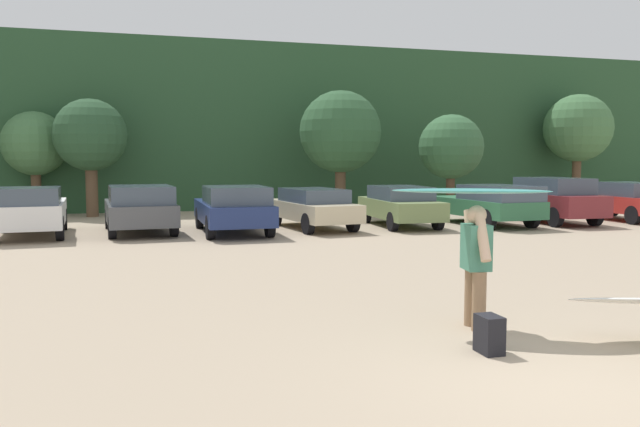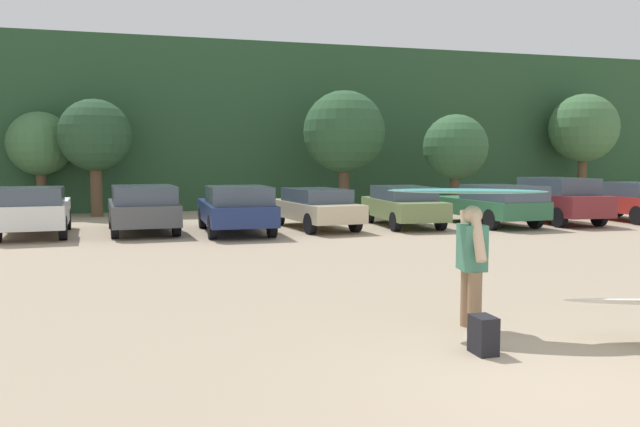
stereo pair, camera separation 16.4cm
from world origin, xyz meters
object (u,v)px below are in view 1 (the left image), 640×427
at_px(parked_car_white, 30,210).
at_px(parked_car_maroon, 550,199).
at_px(parked_car_olive_green, 400,205).
at_px(person_adult, 476,259).
at_px(parked_car_navy, 233,208).
at_px(parked_car_red, 625,200).
at_px(surfboard_teal, 471,191).
at_px(parked_car_champagne, 313,207).
at_px(parked_car_forest_green, 489,203).
at_px(parked_car_dark_gray, 140,208).
at_px(backpack_dropped, 489,334).

relative_size(parked_car_white, parked_car_maroon, 0.94).
xyz_separation_m(parked_car_olive_green, person_adult, (-4.30, -12.56, 0.19)).
distance_m(parked_car_navy, parked_car_red, 14.79).
bearing_deg(surfboard_teal, parked_car_maroon, -103.92).
bearing_deg(parked_car_red, parked_car_maroon, 90.93).
relative_size(parked_car_champagne, parked_car_olive_green, 1.05).
height_order(parked_car_white, parked_car_olive_green, parked_car_white).
bearing_deg(surfboard_teal, parked_car_red, -111.96).
distance_m(person_adult, surfboard_teal, 0.93).
bearing_deg(parked_car_navy, parked_car_forest_green, -90.35).
relative_size(parked_car_champagne, person_adult, 2.75).
bearing_deg(person_adult, parked_car_olive_green, -99.69).
height_order(parked_car_navy, parked_car_maroon, parked_car_maroon).
relative_size(parked_car_white, person_adult, 2.69).
bearing_deg(surfboard_teal, parked_car_dark_gray, -46.43).
relative_size(parked_car_dark_gray, parked_car_champagne, 0.99).
distance_m(parked_car_white, backpack_dropped, 15.48).
bearing_deg(parked_car_dark_gray, parked_car_forest_green, -98.45).
bearing_deg(surfboard_teal, parked_car_forest_green, -96.29).
relative_size(parked_car_white, parked_car_champagne, 0.98).
xyz_separation_m(parked_car_navy, surfboard_teal, (1.39, -12.05, 1.07)).
relative_size(parked_car_white, backpack_dropped, 9.97).
bearing_deg(backpack_dropped, parked_car_red, 44.04).
bearing_deg(parked_car_white, surfboard_teal, -154.47).
relative_size(parked_car_navy, person_adult, 2.85).
height_order(parked_car_dark_gray, parked_car_red, parked_car_dark_gray).
distance_m(parked_car_forest_green, person_adult, 14.06).
bearing_deg(surfboard_teal, parked_car_white, -34.65).
distance_m(parked_car_white, parked_car_maroon, 17.47).
relative_size(parked_car_olive_green, parked_car_maroon, 0.91).
bearing_deg(person_adult, parked_car_maroon, -120.12).
height_order(parked_car_dark_gray, surfboard_teal, surfboard_teal).
bearing_deg(parked_car_forest_green, parked_car_maroon, -87.41).
bearing_deg(backpack_dropped, parked_car_white, 116.96).
bearing_deg(parked_car_maroon, parked_car_navy, 92.68).
relative_size(parked_car_dark_gray, person_adult, 2.72).
height_order(parked_car_dark_gray, parked_car_maroon, parked_car_maroon).
xyz_separation_m(parked_car_olive_green, parked_car_maroon, (5.74, -0.30, 0.13)).
height_order(parked_car_forest_green, person_adult, person_adult).
distance_m(parked_car_champagne, person_adult, 12.70).
bearing_deg(person_adult, surfboard_teal, 30.69).
xyz_separation_m(parked_car_dark_gray, parked_car_olive_green, (8.60, -0.30, -0.05)).
height_order(parked_car_navy, parked_car_olive_green, parked_car_navy).
height_order(parked_car_dark_gray, parked_car_champagne, parked_car_dark_gray).
bearing_deg(backpack_dropped, parked_car_navy, 94.85).
bearing_deg(parked_car_white, person_adult, -153.95).
bearing_deg(parked_car_red, backpack_dropped, 136.22).
relative_size(parked_car_dark_gray, parked_car_maroon, 0.95).
bearing_deg(parked_car_olive_green, parked_car_maroon, -90.38).
bearing_deg(parked_car_champagne, parked_car_forest_green, -103.79).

